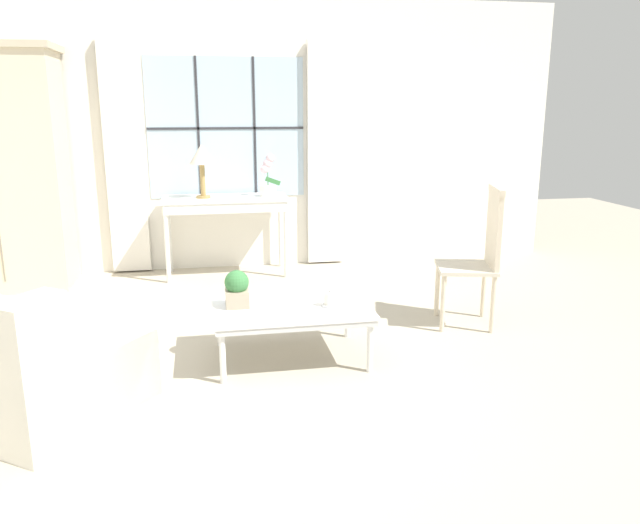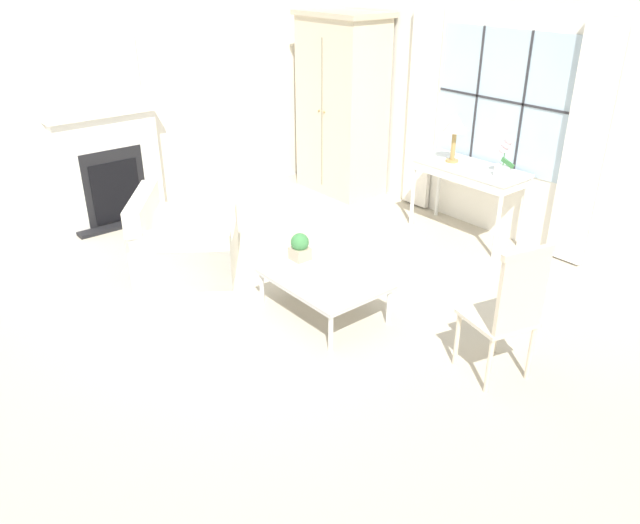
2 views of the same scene
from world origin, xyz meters
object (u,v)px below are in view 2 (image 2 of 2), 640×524
Objects in this scene: table_lamp at (455,125)px; pillar_candle at (335,283)px; fireplace at (109,162)px; potted_orchid at (504,160)px; console_table at (469,173)px; potted_plant_small at (300,247)px; armchair_upholstered at (183,246)px; side_chair_wooden at (510,308)px; armoire at (342,105)px; coffee_table at (324,278)px.

table_lamp is 4.61× the size of pillar_candle.
potted_orchid is at bearing 40.84° from fireplace.
potted_plant_small is (-0.02, -2.32, -0.20)m from console_table.
side_chair_wooden is (3.09, 0.95, 0.34)m from armchair_upholstered.
side_chair_wooden is at bearing 11.49° from potted_plant_small.
armoire is 2.04× the size of side_chair_wooden.
armchair_upholstered is (-0.98, -2.83, -0.95)m from table_lamp.
armoire is 5.25× the size of potted_orchid.
armoire reaches higher than pillar_candle.
fireplace reaches higher than pillar_candle.
armoire is at bearing 138.05° from pillar_candle.
fireplace is 4.85m from side_chair_wooden.
armchair_upholstered reaches higher than potted_plant_small.
coffee_table is at bearing -81.83° from console_table.
fireplace is 3.95× the size of table_lamp.
potted_plant_small is at bearing 11.22° from fireplace.
side_chair_wooden reaches higher than coffee_table.
fireplace reaches higher than potted_plant_small.
potted_orchid is at bearing 60.17° from armchair_upholstered.
coffee_table is at bearing -3.36° from potted_plant_small.
table_lamp reaches higher than pillar_candle.
armchair_upholstered is (-1.19, -2.87, -0.45)m from console_table.
potted_plant_small is at bearing -168.51° from side_chair_wooden.
pillar_candle is (1.78, 0.44, 0.17)m from armchair_upholstered.
fireplace is 0.93× the size of armoire.
pillar_candle is at bearing -86.32° from potted_orchid.
fireplace is 4.88× the size of potted_orchid.
table_lamp is 0.69m from potted_orchid.
side_chair_wooden is (2.11, -1.89, -0.60)m from table_lamp.
console_table is 0.51m from potted_orchid.
armchair_upholstered is 5.17× the size of potted_plant_small.
fireplace is at bearing -179.81° from armchair_upholstered.
potted_orchid is (0.44, -0.03, 0.26)m from console_table.
armoire is 1.79× the size of console_table.
side_chair_wooden is at bearing -41.72° from table_lamp.
table_lamp reaches higher than potted_orchid.
coffee_table is at bearing -165.25° from side_chair_wooden.
potted_orchid is 0.41× the size of coffee_table.
armchair_upholstered is 1.62m from coffee_table.
potted_orchid reaches higher than armchair_upholstered.
table_lamp is at bearing 47.08° from fireplace.
armchair_upholstered is (1.66, 0.01, -0.46)m from fireplace.
table_lamp is (1.84, 0.01, 0.08)m from armoire.
armchair_upholstered is 1.32m from potted_plant_small.
armchair_upholstered is at bearing -112.52° from console_table.
coffee_table is at bearing 19.31° from armchair_upholstered.
potted_orchid reaches higher than coffee_table.
coffee_table is at bearing 9.62° from fireplace.
side_chair_wooden reaches higher than pillar_candle.
side_chair_wooden is at bearing 11.33° from fireplace.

